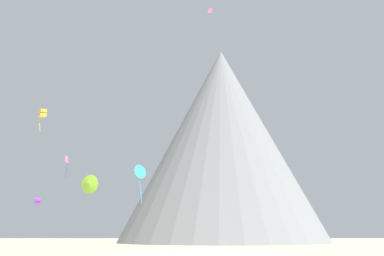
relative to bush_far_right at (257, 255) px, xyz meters
The scene contains 8 objects.
bush_far_right is the anchor object (origin of this frame).
rock_massif 82.65m from the bush_far_right, 87.63° to the left, with size 73.89×73.89×52.17m.
kite_gold_mid 30.01m from the bush_far_right, 163.92° to the left, with size 1.08×1.08×2.67m.
kite_lime_low 26.25m from the bush_far_right, 143.37° to the left, with size 2.49×1.25×2.53m.
kite_cyan_low 17.16m from the bush_far_right, 149.79° to the left, with size 1.61×1.60×4.48m.
kite_pink_high 44.51m from the bush_far_right, 98.10° to the left, with size 0.73×0.32×0.92m.
kite_rainbow_low 34.72m from the bush_far_right, 139.47° to the left, with size 0.37×1.21×3.20m.
kite_violet_low 36.12m from the bush_far_right, 143.44° to the left, with size 1.03×1.07×1.01m.
Camera 1 is at (-2.63, -29.87, 2.68)m, focal length 46.20 mm.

